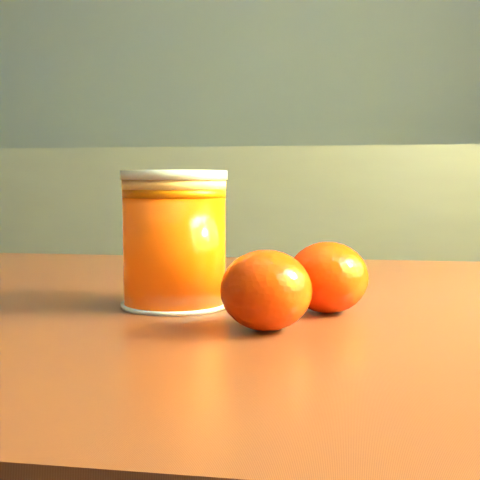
# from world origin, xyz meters

# --- Properties ---
(kitchen_counter) EXTENTS (3.15, 0.60, 0.90)m
(kitchen_counter) POSITION_xyz_m (0.00, 1.45, 0.45)
(kitchen_counter) COLOR #4A4A4F
(kitchen_counter) RESTS_ON ground
(table) EXTENTS (0.95, 0.67, 0.71)m
(table) POSITION_xyz_m (0.87, 0.09, 0.62)
(table) COLOR #602918
(table) RESTS_ON ground
(juice_glass) EXTENTS (0.09, 0.09, 0.11)m
(juice_glass) POSITION_xyz_m (0.80, 0.07, 0.77)
(juice_glass) COLOR #ED4204
(juice_glass) RESTS_ON table
(orange_front) EXTENTS (0.07, 0.07, 0.05)m
(orange_front) POSITION_xyz_m (0.88, -0.01, 0.74)
(orange_front) COLOR red
(orange_front) RESTS_ON table
(orange_back) EXTENTS (0.08, 0.08, 0.05)m
(orange_back) POSITION_xyz_m (0.92, 0.06, 0.74)
(orange_back) COLOR red
(orange_back) RESTS_ON table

